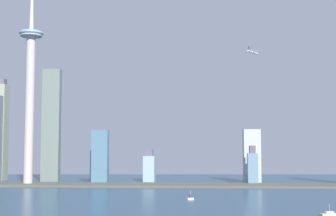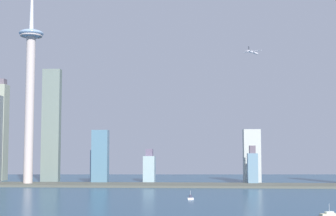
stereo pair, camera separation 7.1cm
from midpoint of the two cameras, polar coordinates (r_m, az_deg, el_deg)
name	(u,v)px [view 2 (the right image)]	position (r m, az deg, el deg)	size (l,w,h in m)	color
waterfront_pier	(178,185)	(697.14, 1.18, -8.89)	(808.72, 67.53, 2.87)	#54564B
observation_tower	(30,77)	(746.22, -15.63, 3.47)	(35.29, 35.29, 351.64)	beige
skyscraper_0	(252,167)	(730.30, 9.74, -6.78)	(14.49, 16.00, 56.65)	#688BA2
skyscraper_1	(100,157)	(745.59, -7.83, -5.61)	(24.00, 17.11, 79.91)	slate
skyscraper_2	(96,166)	(797.20, -8.36, -6.61)	(15.02, 15.34, 50.20)	#839ABB
skyscraper_3	(149,167)	(783.07, -2.16, -6.88)	(17.90, 25.05, 51.62)	#9EB7B8
skyscraper_4	(1,131)	(862.71, -18.71, -2.55)	(16.93, 23.44, 168.05)	#9AA18B
skyscraper_5	(51,125)	(793.77, -13.34, -1.96)	(27.83, 13.08, 177.09)	slate
skyscraper_8	(252,156)	(773.92, 9.67, -5.48)	(25.80, 22.82, 81.81)	#B7BCB5
boat_0	(190,198)	(514.58, 2.62, -10.34)	(6.51, 3.97, 9.54)	white
boat_2	(329,214)	(410.99, 18.15, -11.60)	(14.88, 8.42, 9.62)	beige
airplane	(253,52)	(690.43, 9.77, 6.39)	(23.51, 24.68, 7.68)	silver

